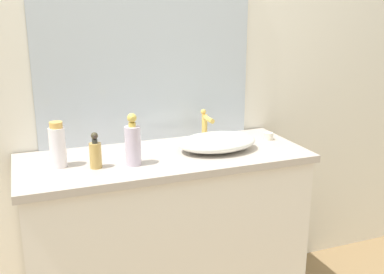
{
  "coord_description": "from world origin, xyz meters",
  "views": [
    {
      "loc": [
        -0.59,
        -1.55,
        1.58
      ],
      "look_at": [
        0.15,
        0.39,
        0.99
      ],
      "focal_mm": 42.43,
      "sensor_mm": 36.0,
      "label": 1
    }
  ],
  "objects": [
    {
      "name": "bathroom_wall_rear",
      "position": [
        0.0,
        0.73,
        1.3
      ],
      "size": [
        6.0,
        0.06,
        2.6
      ],
      "primitive_type": "cube",
      "color": "silver",
      "rests_on": "ground"
    },
    {
      "name": "vanity_counter",
      "position": [
        0.02,
        0.41,
        0.46
      ],
      "size": [
        1.37,
        0.55,
        0.91
      ],
      "color": "white",
      "rests_on": "ground"
    },
    {
      "name": "wall_mirror_panel",
      "position": [
        0.02,
        0.69,
        1.38
      ],
      "size": [
        1.12,
        0.01,
        0.95
      ],
      "primitive_type": "cube",
      "color": "#B2BCC6",
      "rests_on": "vanity_counter"
    },
    {
      "name": "sink_basin",
      "position": [
        0.28,
        0.39,
        0.95
      ],
      "size": [
        0.39,
        0.26,
        0.08
      ],
      "primitive_type": "ellipsoid",
      "color": "silver",
      "rests_on": "vanity_counter"
    },
    {
      "name": "faucet",
      "position": [
        0.28,
        0.54,
        1.01
      ],
      "size": [
        0.03,
        0.13,
        0.17
      ],
      "color": "gold",
      "rests_on": "vanity_counter"
    },
    {
      "name": "soap_dispenser",
      "position": [
        -0.31,
        0.35,
        0.97
      ],
      "size": [
        0.05,
        0.05,
        0.16
      ],
      "color": "tan",
      "rests_on": "vanity_counter"
    },
    {
      "name": "lotion_bottle",
      "position": [
        -0.15,
        0.33,
        1.01
      ],
      "size": [
        0.07,
        0.07,
        0.24
      ],
      "color": "silver",
      "rests_on": "vanity_counter"
    },
    {
      "name": "perfume_bottle",
      "position": [
        -0.46,
        0.42,
        1.0
      ],
      "size": [
        0.07,
        0.07,
        0.2
      ],
      "color": "white",
      "rests_on": "vanity_counter"
    },
    {
      "name": "candle_jar",
      "position": [
        0.62,
        0.46,
        0.93
      ],
      "size": [
        0.05,
        0.05,
        0.04
      ],
      "primitive_type": "cylinder",
      "color": "beige",
      "rests_on": "vanity_counter"
    }
  ]
}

